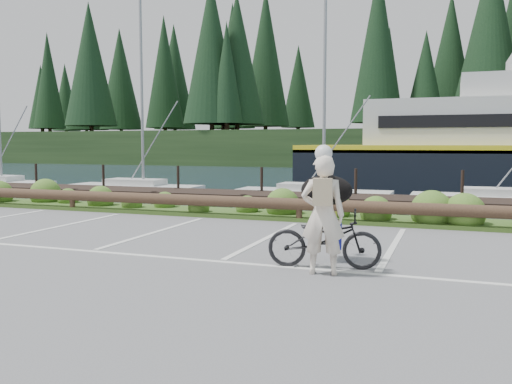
% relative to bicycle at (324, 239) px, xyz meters
% --- Properties ---
extents(ground, '(72.00, 72.00, 0.00)m').
position_rel_bicycle_xyz_m(ground, '(-1.74, 0.23, -0.47)').
color(ground, '#5D5D60').
extents(harbor_backdrop, '(170.00, 160.00, 30.00)m').
position_rel_bicycle_xyz_m(harbor_backdrop, '(-1.35, 78.70, -0.47)').
color(harbor_backdrop, '#172539').
rests_on(harbor_backdrop, ground).
extents(vegetation_strip, '(34.00, 1.60, 0.10)m').
position_rel_bicycle_xyz_m(vegetation_strip, '(-1.74, 5.53, -0.42)').
color(vegetation_strip, '#3D5B21').
rests_on(vegetation_strip, ground).
extents(log_rail, '(32.00, 0.30, 0.60)m').
position_rel_bicycle_xyz_m(log_rail, '(-1.74, 4.83, -0.47)').
color(log_rail, '#443021').
rests_on(log_rail, ground).
extents(bicycle, '(1.88, 0.92, 0.94)m').
position_rel_bicycle_xyz_m(bicycle, '(0.00, 0.00, 0.00)').
color(bicycle, black).
rests_on(bicycle, ground).
extents(cyclist, '(0.73, 0.54, 1.82)m').
position_rel_bicycle_xyz_m(cyclist, '(0.07, -0.41, 0.44)').
color(cyclist, '#F3E2CE').
rests_on(cyclist, ground).
extents(dog, '(0.57, 0.94, 0.51)m').
position_rel_bicycle_xyz_m(dog, '(-0.10, 0.57, 0.73)').
color(dog, black).
rests_on(dog, bicycle).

